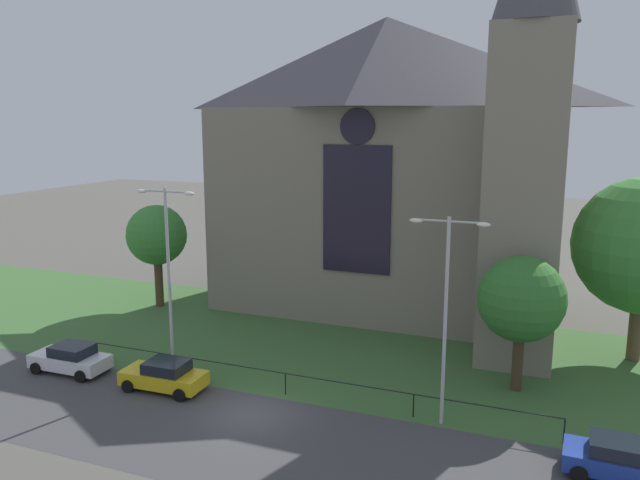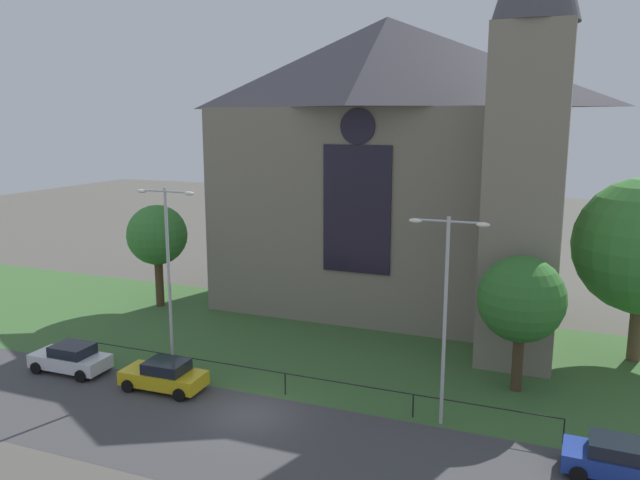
# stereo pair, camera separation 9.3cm
# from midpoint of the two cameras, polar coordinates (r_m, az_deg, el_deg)

# --- Properties ---
(ground) EXTENTS (160.00, 160.00, 0.00)m
(ground) POSITION_cam_midpoint_polar(r_m,az_deg,el_deg) (38.32, 0.70, -9.32)
(ground) COLOR #56544C
(road_asphalt) EXTENTS (120.00, 8.00, 0.01)m
(road_asphalt) POSITION_cam_midpoint_polar(r_m,az_deg,el_deg) (28.41, -8.41, -17.04)
(road_asphalt) COLOR #424244
(road_asphalt) RESTS_ON ground
(grass_verge) EXTENTS (120.00, 20.00, 0.01)m
(grass_verge) POSITION_cam_midpoint_polar(r_m,az_deg,el_deg) (36.58, -0.44, -10.32)
(grass_verge) COLOR #3D6633
(grass_verge) RESTS_ON ground
(church_building) EXTENTS (23.20, 16.20, 26.00)m
(church_building) POSITION_cam_midpoint_polar(r_m,az_deg,el_deg) (43.84, 6.53, 6.96)
(church_building) COLOR gray
(church_building) RESTS_ON ground
(iron_railing) EXTENTS (25.49, 0.07, 1.13)m
(iron_railing) POSITION_cam_midpoint_polar(r_m,az_deg,el_deg) (31.33, -3.25, -12.24)
(iron_railing) COLOR black
(iron_railing) RESTS_ON ground
(tree_right_near) EXTENTS (4.23, 4.23, 6.82)m
(tree_right_near) POSITION_cam_midpoint_polar(r_m,az_deg,el_deg) (32.06, 17.71, -5.16)
(tree_right_near) COLOR #423021
(tree_right_near) RESTS_ON ground
(tree_left_far) EXTENTS (4.24, 4.24, 7.33)m
(tree_left_far) POSITION_cam_midpoint_polar(r_m,az_deg,el_deg) (45.82, -14.65, 0.38)
(tree_left_far) COLOR #4C3823
(tree_left_far) RESTS_ON ground
(streetlamp_near) EXTENTS (3.37, 0.26, 9.93)m
(streetlamp_near) POSITION_cam_midpoint_polar(r_m,az_deg,el_deg) (32.76, -13.67, -1.91)
(streetlamp_near) COLOR #B2B2B7
(streetlamp_near) RESTS_ON ground
(streetlamp_far) EXTENTS (3.37, 0.26, 9.28)m
(streetlamp_far) POSITION_cam_midpoint_polar(r_m,az_deg,el_deg) (27.41, 11.27, -5.09)
(streetlamp_far) COLOR #B2B2B7
(streetlamp_far) RESTS_ON ground
(parked_car_white) EXTENTS (4.23, 2.08, 1.51)m
(parked_car_white) POSITION_cam_midpoint_polar(r_m,az_deg,el_deg) (36.49, -21.73, -9.95)
(parked_car_white) COLOR silver
(parked_car_white) RESTS_ON ground
(parked_car_yellow) EXTENTS (4.25, 2.12, 1.51)m
(parked_car_yellow) POSITION_cam_midpoint_polar(r_m,az_deg,el_deg) (32.84, -14.00, -11.83)
(parked_car_yellow) COLOR gold
(parked_car_yellow) RESTS_ON ground
(parked_car_blue) EXTENTS (4.25, 2.12, 1.51)m
(parked_car_blue) POSITION_cam_midpoint_polar(r_m,az_deg,el_deg) (27.28, 25.56, -17.55)
(parked_car_blue) COLOR #1E3899
(parked_car_blue) RESTS_ON ground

